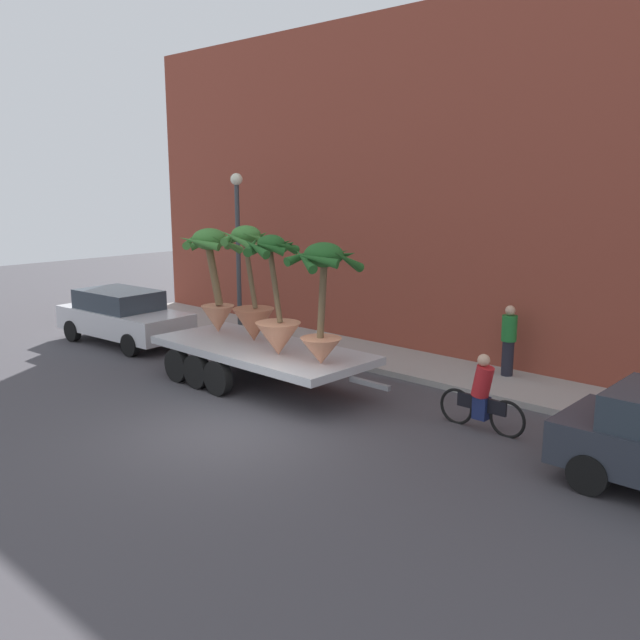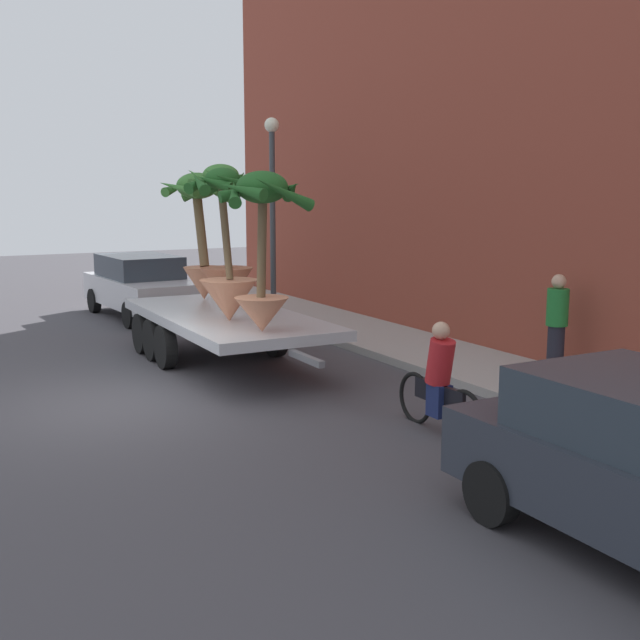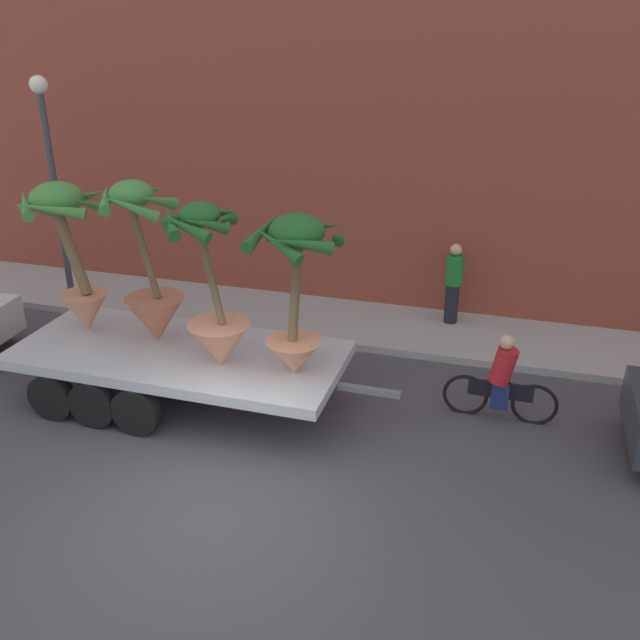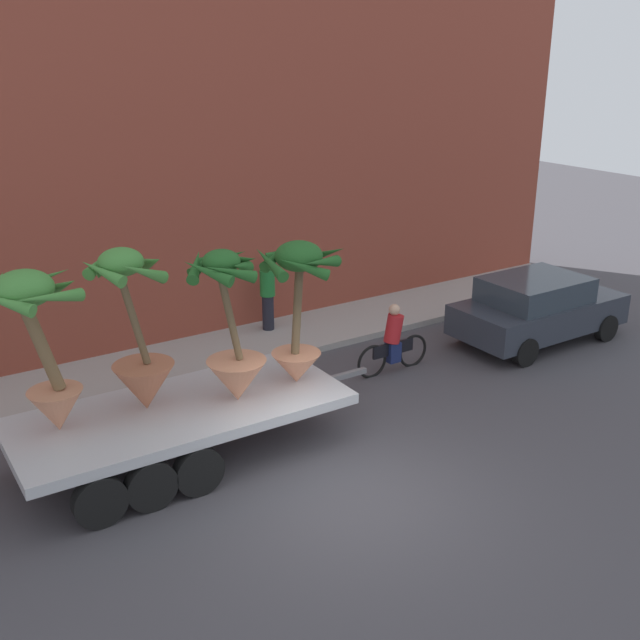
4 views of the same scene
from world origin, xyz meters
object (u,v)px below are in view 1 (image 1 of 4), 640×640
Objects in this scene: potted_palm_rear at (276,308)px; cyclist at (482,396)px; potted_palm_front at (251,296)px; street_lamp at (238,233)px; flatbed_trailer at (254,353)px; trailing_car at (123,316)px; potted_palm_middle at (214,275)px; potted_palm_extra at (323,297)px; pedestrian_near_gate at (509,339)px.

potted_palm_rear is 4.76m from cyclist.
potted_palm_front is at bearing -172.83° from cyclist.
potted_palm_front is 4.69m from street_lamp.
trailing_car reaches higher than flatbed_trailer.
cyclist is at bearing 3.80° from trailing_car.
cyclist is (5.78, 0.73, -1.40)m from potted_palm_front.
flatbed_trailer is at bearing 164.63° from potted_palm_rear.
street_lamp reaches higher than potted_palm_rear.
potted_palm_middle is at bearing 168.63° from potted_palm_rear.
trailing_car is (-5.71, -0.04, -1.24)m from potted_palm_front.
potted_palm_extra is at bearing -2.79° from trailing_car.
potted_palm_extra is at bearing 3.52° from potted_palm_rear.
flatbed_trailer is at bearing 174.81° from potted_palm_extra.
trailing_car is 0.94× the size of street_lamp.
cyclist is 0.38× the size of street_lamp.
pedestrian_near_gate is at bearing 109.37° from cyclist.
potted_palm_rear reaches higher than flatbed_trailer.
potted_palm_rear is at bearing -32.93° from street_lamp.
pedestrian_near_gate is at bearing 21.56° from trailing_car.
potted_palm_middle reaches higher than trailing_car.
potted_palm_rear is at bearing -176.48° from potted_palm_extra.
potted_palm_middle reaches higher than cyclist.
flatbed_trailer is 1.43× the size of trailing_car.
potted_palm_middle is 3.54m from street_lamp.
flatbed_trailer is 2.45m from potted_palm_middle.
street_lamp is (-6.33, 3.17, 0.84)m from potted_palm_extra.
flatbed_trailer is at bearing -170.10° from cyclist.
potted_palm_middle is (-1.77, 0.28, 1.68)m from flatbed_trailer.
cyclist is 3.53m from pedestrian_near_gate.
potted_palm_middle reaches higher than potted_palm_extra.
trailing_car is at bearing -178.88° from potted_palm_middle.
trailing_car is 2.66× the size of pedestrian_near_gate.
trailing_car is (-7.10, 0.49, -1.19)m from potted_palm_rear.
street_lamp is at bearing 143.13° from flatbed_trailer.
street_lamp is at bearing 147.07° from potted_palm_rear.
potted_palm_middle is 7.48m from cyclist.
trailing_car is at bearing 178.17° from flatbed_trailer.
street_lamp is at bearing 53.08° from trailing_car.
pedestrian_near_gate is at bearing 54.82° from potted_palm_rear.
street_lamp is (2.08, 2.76, 2.40)m from trailing_car.
potted_palm_front is at bearing 170.63° from potted_palm_extra.
street_lamp is at bearing 143.10° from potted_palm_front.
trailing_car is (-8.41, 0.41, -1.56)m from potted_palm_extra.
cyclist is at bearing -12.01° from street_lamp.
trailing_car is (-6.02, 0.19, 0.07)m from flatbed_trailer.
potted_palm_extra is 0.56× the size of trailing_car.
pedestrian_near_gate is (10.32, 4.08, 0.21)m from trailing_car.
potted_palm_middle is 0.95× the size of potted_palm_front.
potted_palm_extra is at bearing -9.37° from potted_palm_front.
flatbed_trailer is 5.55m from cyclist.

